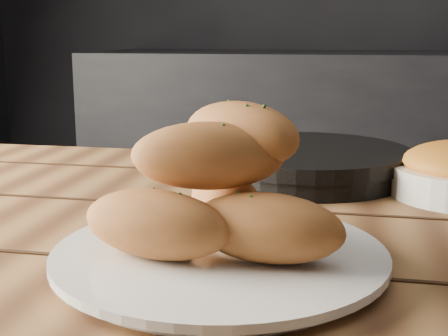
% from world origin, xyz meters
% --- Properties ---
extents(table, '(1.41, 0.93, 0.75)m').
position_xyz_m(table, '(-0.58, 0.10, 0.65)').
color(table, olive).
rests_on(table, ground).
extents(plate, '(0.31, 0.31, 0.02)m').
position_xyz_m(plate, '(-0.61, -0.00, 0.76)').
color(plate, white).
rests_on(plate, table).
extents(bread_rolls, '(0.25, 0.20, 0.13)m').
position_xyz_m(bread_rolls, '(-0.61, 0.00, 0.82)').
color(bread_rolls, '#A55F2E').
rests_on(bread_rolls, plate).
extents(skillet, '(0.44, 0.31, 0.05)m').
position_xyz_m(skillet, '(-0.56, 0.39, 0.77)').
color(skillet, black).
rests_on(skillet, table).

